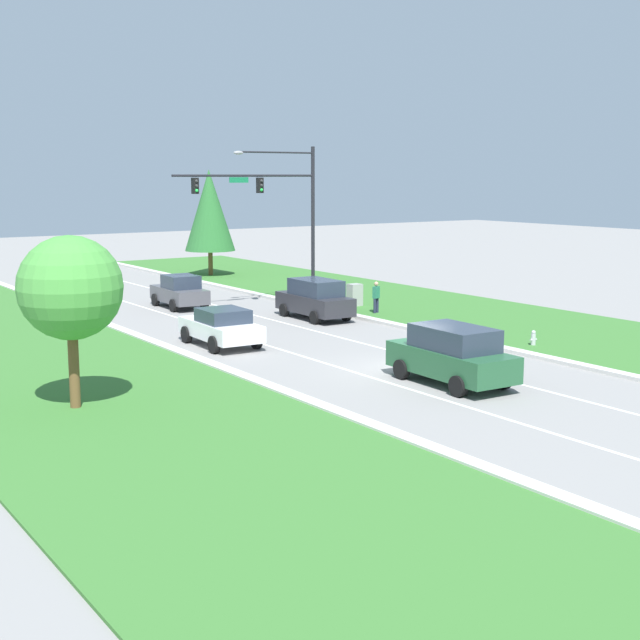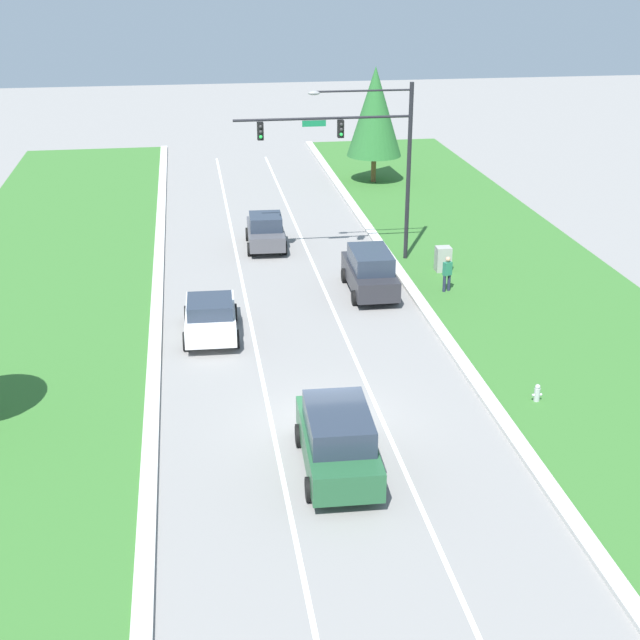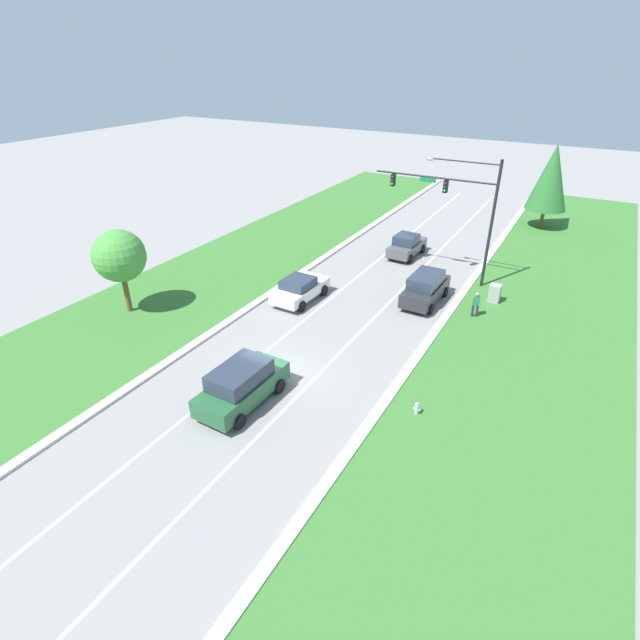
# 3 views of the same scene
# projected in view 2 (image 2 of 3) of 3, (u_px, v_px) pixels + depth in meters

# --- Properties ---
(ground_plane) EXTENTS (160.00, 160.00, 0.00)m
(ground_plane) POSITION_uv_depth(u_px,v_px,m) (329.00, 427.00, 28.62)
(ground_plane) COLOR gray
(curb_strip_right) EXTENTS (0.50, 90.00, 0.15)m
(curb_strip_right) POSITION_uv_depth(u_px,v_px,m) (498.00, 412.00, 29.38)
(curb_strip_right) COLOR beige
(curb_strip_right) RESTS_ON ground_plane
(curb_strip_left) EXTENTS (0.50, 90.00, 0.15)m
(curb_strip_left) POSITION_uv_depth(u_px,v_px,m) (151.00, 439.00, 27.81)
(curb_strip_left) COLOR beige
(curb_strip_left) RESTS_ON ground_plane
(lane_stripe_inner_left) EXTENTS (0.14, 81.00, 0.01)m
(lane_stripe_inner_left) POSITION_uv_depth(u_px,v_px,m) (273.00, 431.00, 28.37)
(lane_stripe_inner_left) COLOR white
(lane_stripe_inner_left) RESTS_ON ground_plane
(lane_stripe_inner_right) EXTENTS (0.14, 81.00, 0.01)m
(lane_stripe_inner_right) POSITION_uv_depth(u_px,v_px,m) (384.00, 423.00, 28.87)
(lane_stripe_inner_right) COLOR white
(lane_stripe_inner_right) RESTS_ON ground_plane
(traffic_signal_mast) EXTENTS (8.37, 0.41, 8.58)m
(traffic_signal_mast) POSITION_uv_depth(u_px,v_px,m) (361.00, 146.00, 41.57)
(traffic_signal_mast) COLOR black
(traffic_signal_mast) RESTS_ON ground_plane
(graphite_sedan) EXTENTS (2.11, 4.22, 1.78)m
(graphite_sedan) POSITION_uv_depth(u_px,v_px,m) (266.00, 231.00, 45.51)
(graphite_sedan) COLOR #4C4C51
(graphite_sedan) RESTS_ON ground_plane
(white_sedan) EXTENTS (2.26, 4.47, 1.59)m
(white_sedan) POSITION_uv_depth(u_px,v_px,m) (210.00, 316.00, 35.13)
(white_sedan) COLOR white
(white_sedan) RESTS_ON ground_plane
(charcoal_suv) EXTENTS (2.12, 4.67, 1.98)m
(charcoal_suv) POSITION_uv_depth(u_px,v_px,m) (370.00, 271.00, 39.48)
(charcoal_suv) COLOR #28282D
(charcoal_suv) RESTS_ON ground_plane
(forest_suv) EXTENTS (2.31, 4.89, 2.01)m
(forest_suv) POSITION_uv_depth(u_px,v_px,m) (338.00, 439.00, 25.88)
(forest_suv) COLOR #235633
(forest_suv) RESTS_ON ground_plane
(utility_cabinet) EXTENTS (0.70, 0.60, 1.26)m
(utility_cabinet) POSITION_uv_depth(u_px,v_px,m) (443.00, 260.00, 42.09)
(utility_cabinet) COLOR #9E9E99
(utility_cabinet) RESTS_ON ground_plane
(pedestrian) EXTENTS (0.43, 0.35, 1.69)m
(pedestrian) POSITION_uv_depth(u_px,v_px,m) (447.00, 273.00, 39.47)
(pedestrian) COLOR #232842
(pedestrian) RESTS_ON ground_plane
(fire_hydrant) EXTENTS (0.34, 0.20, 0.70)m
(fire_hydrant) POSITION_uv_depth(u_px,v_px,m) (537.00, 394.00, 30.02)
(fire_hydrant) COLOR #B7B7BC
(fire_hydrant) RESTS_ON ground_plane
(conifer_near_right_tree) EXTENTS (3.53, 3.53, 7.46)m
(conifer_near_right_tree) POSITION_uv_depth(u_px,v_px,m) (375.00, 112.00, 56.77)
(conifer_near_right_tree) COLOR brown
(conifer_near_right_tree) RESTS_ON ground_plane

